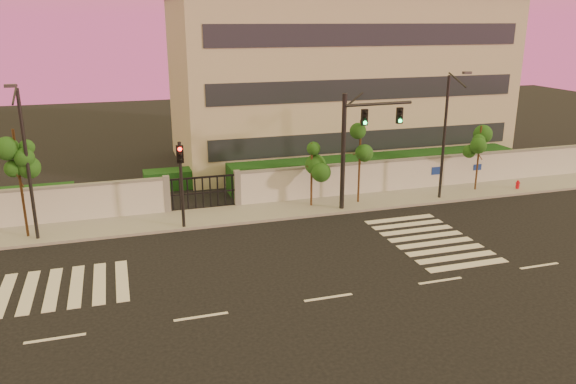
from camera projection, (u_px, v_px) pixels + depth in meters
name	position (u px, v px, depth m)	size (l,w,h in m)	color
ground	(328.00, 298.00, 21.99)	(120.00, 120.00, 0.00)	black
sidewalk	(261.00, 212.00, 31.56)	(60.00, 3.00, 0.15)	gray
perimeter_wall	(256.00, 188.00, 32.66)	(60.00, 0.36, 2.20)	silver
hedge_row	(262.00, 178.00, 35.54)	(41.00, 4.25, 1.80)	#0F3416
institutional_building	(336.00, 78.00, 42.80)	(24.40, 12.40, 12.25)	beige
road_markings	(265.00, 264.00, 24.97)	(57.00, 7.62, 0.02)	silver
street_tree_c	(18.00, 159.00, 26.75)	(1.56, 1.24, 5.53)	#382314
street_tree_d	(312.00, 160.00, 31.73)	(1.49, 1.18, 3.83)	#382314
street_tree_e	(360.00, 143.00, 32.10)	(1.49, 1.19, 5.01)	#382314
street_tree_f	(480.00, 143.00, 34.71)	(1.46, 1.17, 4.22)	#382314
traffic_signal_main	(358.00, 137.00, 31.02)	(4.20, 0.45, 6.65)	black
traffic_signal_secondary	(181.00, 175.00, 28.31)	(0.36, 0.35, 4.63)	black
streetlight_west	(26.00, 158.00, 26.24)	(0.47, 1.88, 7.82)	black
streetlight_east	(446.00, 132.00, 32.60)	(0.46, 1.87, 7.77)	black
fire_hydrant	(518.00, 186.00, 35.64)	(0.26, 0.26, 0.70)	red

